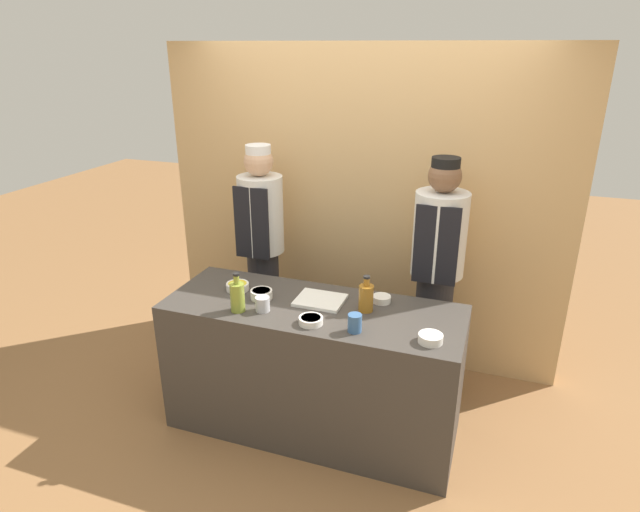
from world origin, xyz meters
TOP-DOWN VIEW (x-y plane):
  - ground_plane at (0.00, 0.00)m, footprint 14.00×14.00m
  - cabinet_wall at (0.00, 1.09)m, footprint 3.09×0.18m
  - counter at (0.00, 0.00)m, footprint 1.84×0.68m
  - sauce_bowl_orange at (0.74, -0.19)m, footprint 0.13×0.13m
  - sauce_bowl_white at (0.38, 0.20)m, footprint 0.11×0.11m
  - sauce_bowl_green at (-0.34, 0.00)m, footprint 0.14×0.14m
  - sauce_bowl_red at (0.07, -0.21)m, footprint 0.14×0.14m
  - sauce_bowl_yellow at (-0.54, 0.06)m, footprint 0.15×0.15m
  - cutting_board at (0.02, 0.08)m, footprint 0.29×0.24m
  - bottle_oil at (-0.40, -0.20)m, footprint 0.09×0.09m
  - bottle_amber at (0.32, 0.05)m, footprint 0.09×0.09m
  - cup_steel at (-0.26, -0.15)m, footprint 0.09×0.09m
  - cup_blue at (0.33, -0.21)m, footprint 0.08×0.08m
  - chef_left at (-0.65, 0.67)m, footprint 0.33×0.33m
  - chef_right at (0.65, 0.67)m, footprint 0.35×0.35m

SIDE VIEW (x-z plane):
  - ground_plane at x=0.00m, z-range 0.00..0.00m
  - counter at x=0.00m, z-range 0.00..0.89m
  - cutting_board at x=0.02m, z-range 0.89..0.91m
  - sauce_bowl_red at x=0.07m, z-range 0.89..0.93m
  - sauce_bowl_white at x=0.38m, z-range 0.89..0.93m
  - sauce_bowl_yellow at x=-0.54m, z-range 0.89..0.94m
  - sauce_bowl_orange at x=0.74m, z-range 0.89..0.94m
  - sauce_bowl_green at x=-0.34m, z-range 0.89..0.95m
  - cup_steel at x=-0.26m, z-range 0.89..0.98m
  - chef_right at x=0.65m, z-range 0.08..1.80m
  - cup_blue at x=0.33m, z-range 0.89..0.99m
  - chef_left at x=-0.65m, z-range 0.08..1.81m
  - bottle_amber at x=0.32m, z-range 0.86..1.09m
  - bottle_oil at x=-0.40m, z-range 0.86..1.11m
  - cabinet_wall at x=0.00m, z-range 0.00..2.40m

